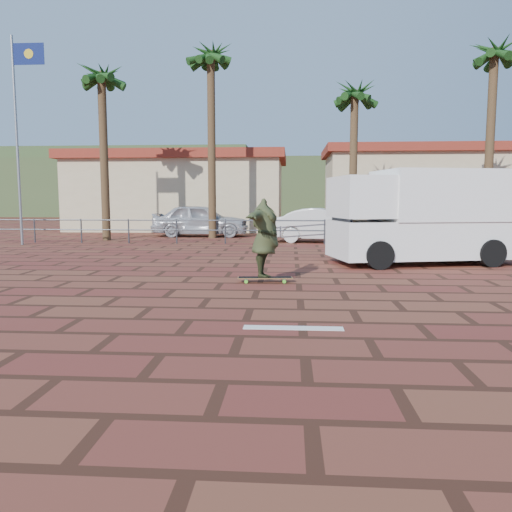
% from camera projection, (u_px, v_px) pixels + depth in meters
% --- Properties ---
extents(ground, '(120.00, 120.00, 0.00)m').
position_uv_depth(ground, '(250.00, 309.00, 8.22)').
color(ground, brown).
rests_on(ground, ground).
extents(paint_stripe, '(1.40, 0.22, 0.01)m').
position_uv_depth(paint_stripe, '(293.00, 328.00, 6.98)').
color(paint_stripe, white).
rests_on(paint_stripe, ground).
extents(guardrail, '(24.06, 0.06, 1.00)m').
position_uv_depth(guardrail, '(275.00, 227.00, 20.04)').
color(guardrail, '#47494F').
rests_on(guardrail, ground).
extents(flagpole, '(1.30, 0.10, 8.00)m').
position_uv_depth(flagpole, '(19.00, 126.00, 19.28)').
color(flagpole, gray).
rests_on(flagpole, ground).
extents(palm_far_left, '(2.40, 2.40, 8.25)m').
position_uv_depth(palm_far_left, '(101.00, 81.00, 21.35)').
color(palm_far_left, brown).
rests_on(palm_far_left, ground).
extents(palm_left, '(2.40, 2.40, 9.45)m').
position_uv_depth(palm_left, '(211.00, 62.00, 22.40)').
color(palm_left, brown).
rests_on(palm_left, ground).
extents(palm_center, '(2.40, 2.40, 7.75)m').
position_uv_depth(palm_center, '(355.00, 98.00, 22.62)').
color(palm_center, brown).
rests_on(palm_center, ground).
extents(palm_right, '(2.40, 2.40, 9.05)m').
position_uv_depth(palm_right, '(494.00, 59.00, 20.61)').
color(palm_right, brown).
rests_on(palm_right, ground).
extents(building_west, '(12.60, 7.60, 4.50)m').
position_uv_depth(building_west, '(181.00, 191.00, 30.18)').
color(building_west, beige).
rests_on(building_west, ground).
extents(building_east, '(10.60, 6.60, 5.00)m').
position_uv_depth(building_east, '(409.00, 187.00, 31.16)').
color(building_east, beige).
rests_on(building_east, ground).
extents(hill_front, '(70.00, 18.00, 6.00)m').
position_uv_depth(hill_front, '(286.00, 189.00, 57.44)').
color(hill_front, '#384C28').
rests_on(hill_front, ground).
extents(hill_back, '(35.00, 14.00, 8.00)m').
position_uv_depth(hill_back, '(117.00, 182.00, 64.80)').
color(hill_back, '#384C28').
rests_on(hill_back, ground).
extents(longboard, '(1.20, 0.36, 0.12)m').
position_uv_depth(longboard, '(265.00, 278.00, 10.82)').
color(longboard, olive).
rests_on(longboard, ground).
extents(skateboarder, '(0.94, 2.16, 1.70)m').
position_uv_depth(skateboarder, '(265.00, 238.00, 10.72)').
color(skateboarder, '#353D20').
rests_on(skateboarder, longboard).
extents(campervan, '(5.34, 3.14, 2.60)m').
position_uv_depth(campervan, '(424.00, 215.00, 13.90)').
color(campervan, white).
rests_on(campervan, ground).
extents(car_silver, '(4.68, 1.97, 1.58)m').
position_uv_depth(car_silver, '(201.00, 220.00, 24.25)').
color(car_silver, '#B7B8BE').
rests_on(car_silver, ground).
extents(car_white, '(4.49, 2.05, 1.43)m').
position_uv_depth(car_white, '(324.00, 225.00, 20.88)').
color(car_white, silver).
rests_on(car_white, ground).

